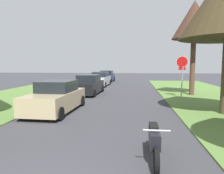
# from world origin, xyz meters

# --- Properties ---
(stop_sign_far) EXTENTS (0.81, 0.47, 2.96)m
(stop_sign_far) POSITION_xyz_m (4.86, 13.27, 2.18)
(stop_sign_far) COLOR #9EA0A5
(stop_sign_far) RESTS_ON grass_verge_right
(street_tree_right_mid_b) EXTENTS (3.31, 3.31, 7.18)m
(street_tree_right_mid_b) POSITION_xyz_m (6.00, 14.93, 5.72)
(street_tree_right_mid_b) COLOR brown
(street_tree_right_mid_b) RESTS_ON grass_verge_right
(parked_sedan_tan) EXTENTS (2.07, 4.46, 1.57)m
(parked_sedan_tan) POSITION_xyz_m (-2.41, 8.20, 0.72)
(parked_sedan_tan) COLOR tan
(parked_sedan_tan) RESTS_ON ground
(parked_sedan_black) EXTENTS (2.07, 4.46, 1.57)m
(parked_sedan_black) POSITION_xyz_m (-2.24, 14.88, 0.72)
(parked_sedan_black) COLOR black
(parked_sedan_black) RESTS_ON ground
(parked_sedan_silver) EXTENTS (2.07, 4.46, 1.57)m
(parked_sedan_silver) POSITION_xyz_m (-2.41, 21.82, 0.72)
(parked_sedan_silver) COLOR #BCBCC1
(parked_sedan_silver) RESTS_ON ground
(parked_sedan_navy) EXTENTS (2.07, 4.46, 1.57)m
(parked_sedan_navy) POSITION_xyz_m (-2.48, 27.82, 0.72)
(parked_sedan_navy) COLOR navy
(parked_sedan_navy) RESTS_ON ground
(parked_motorcycle) EXTENTS (0.60, 2.05, 0.97)m
(parked_motorcycle) POSITION_xyz_m (2.09, 3.11, 0.48)
(parked_motorcycle) COLOR black
(parked_motorcycle) RESTS_ON ground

